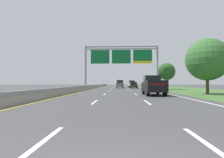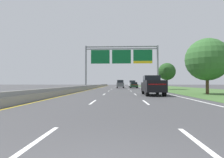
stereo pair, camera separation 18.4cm
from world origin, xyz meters
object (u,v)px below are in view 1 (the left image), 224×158
Objects in this scene: car_darkgreen_right_lane_sedan at (133,85)px; car_grey_centre_lane_suv at (120,84)px; car_white_right_lane_suv at (132,84)px; roadside_tree_mid at (167,72)px; pickup_truck_black at (153,85)px; roadside_tree_near at (207,60)px; overhead_sign_gantry at (121,58)px.

car_grey_centre_lane_suv is (-3.51, 1.32, 0.28)m from car_darkgreen_right_lane_sedan.
car_white_right_lane_suv is (3.64, 7.96, 0.00)m from car_grey_centre_lane_suv.
roadside_tree_mid is (9.78, -10.17, 2.63)m from car_grey_centre_lane_suv.
roadside_tree_mid reaches higher than pickup_truck_black.
car_white_right_lane_suv is 35.65m from roadside_tree_near.
overhead_sign_gantry is at bearing 169.19° from car_white_right_lane_suv.
car_grey_centre_lane_suv is 0.85× the size of roadside_tree_mid.
roadside_tree_near reaches higher than car_darkgreen_right_lane_sedan.
overhead_sign_gantry is 10.00m from roadside_tree_mid.
pickup_truck_black reaches higher than car_darkgreen_right_lane_sedan.
overhead_sign_gantry reaches higher than roadside_tree_mid.
car_grey_centre_lane_suv reaches higher than car_darkgreen_right_lane_sedan.
roadside_tree_mid is at bearing -17.98° from pickup_truck_black.
roadside_tree_mid is at bearing -144.27° from car_darkgreen_right_lane_sedan.
roadside_tree_near is at bearing -164.49° from car_darkgreen_right_lane_sedan.
car_grey_centre_lane_suv is at bearing 154.42° from car_white_right_lane_suv.
roadside_tree_near is at bearing -169.99° from car_white_right_lane_suv.
car_white_right_lane_suv is at bearing -24.70° from car_grey_centre_lane_suv.
overhead_sign_gantry is at bearing 11.44° from pickup_truck_black.
overhead_sign_gantry reaches higher than car_white_right_lane_suv.
pickup_truck_black reaches higher than car_grey_centre_lane_suv.
car_grey_centre_lane_suv is (-0.25, 11.65, -5.28)m from overhead_sign_gantry.
car_white_right_lane_suv is 0.85× the size of roadside_tree_mid.
car_darkgreen_right_lane_sedan is (3.26, 10.33, -5.56)m from overhead_sign_gantry.
car_white_right_lane_suv is 19.32m from roadside_tree_mid.
roadside_tree_near is at bearing -87.81° from roadside_tree_mid.
car_darkgreen_right_lane_sedan is 0.93× the size of car_white_right_lane_suv.
car_darkgreen_right_lane_sedan is at bearing 72.50° from overhead_sign_gantry.
roadside_tree_mid is at bearing -136.22° from car_grey_centre_lane_suv.
car_darkgreen_right_lane_sedan is at bearing 125.34° from roadside_tree_mid.
pickup_truck_black is at bearing 178.96° from car_white_right_lane_suv.
roadside_tree_near is at bearing -74.20° from pickup_truck_black.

